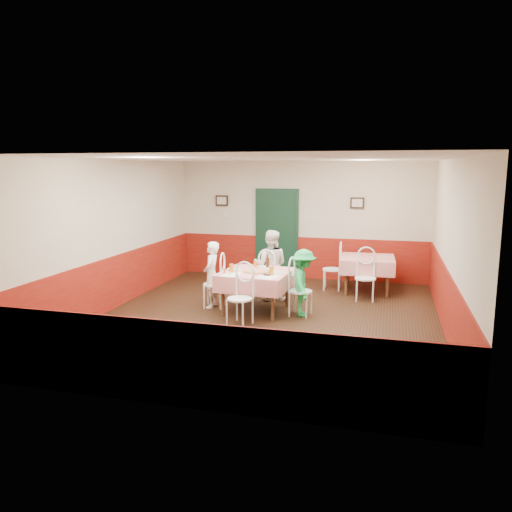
% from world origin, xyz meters
% --- Properties ---
extents(floor, '(7.00, 7.00, 0.00)m').
position_xyz_m(floor, '(0.00, 0.00, 0.00)').
color(floor, black).
rests_on(floor, ground).
extents(ceiling, '(7.00, 7.00, 0.00)m').
position_xyz_m(ceiling, '(0.00, 0.00, 2.80)').
color(ceiling, white).
rests_on(ceiling, back_wall).
extents(back_wall, '(6.00, 0.10, 2.80)m').
position_xyz_m(back_wall, '(0.00, 3.50, 1.40)').
color(back_wall, beige).
rests_on(back_wall, ground).
extents(front_wall, '(6.00, 0.10, 2.80)m').
position_xyz_m(front_wall, '(0.00, -3.50, 1.40)').
color(front_wall, beige).
rests_on(front_wall, ground).
extents(left_wall, '(0.10, 7.00, 2.80)m').
position_xyz_m(left_wall, '(-3.00, 0.00, 1.40)').
color(left_wall, beige).
rests_on(left_wall, ground).
extents(right_wall, '(0.10, 7.00, 2.80)m').
position_xyz_m(right_wall, '(3.00, 0.00, 1.40)').
color(right_wall, beige).
rests_on(right_wall, ground).
extents(wainscot_back, '(6.00, 0.03, 1.00)m').
position_xyz_m(wainscot_back, '(0.00, 3.48, 0.50)').
color(wainscot_back, maroon).
rests_on(wainscot_back, ground).
extents(wainscot_front, '(6.00, 0.03, 1.00)m').
position_xyz_m(wainscot_front, '(0.00, -3.48, 0.50)').
color(wainscot_front, maroon).
rests_on(wainscot_front, ground).
extents(wainscot_left, '(0.03, 7.00, 1.00)m').
position_xyz_m(wainscot_left, '(-2.98, 0.00, 0.50)').
color(wainscot_left, maroon).
rests_on(wainscot_left, ground).
extents(wainscot_right, '(0.03, 7.00, 1.00)m').
position_xyz_m(wainscot_right, '(2.98, 0.00, 0.50)').
color(wainscot_right, maroon).
rests_on(wainscot_right, ground).
extents(door, '(0.96, 0.06, 2.10)m').
position_xyz_m(door, '(-0.60, 3.45, 1.05)').
color(door, black).
rests_on(door, ground).
extents(picture_left, '(0.32, 0.03, 0.26)m').
position_xyz_m(picture_left, '(-2.00, 3.45, 1.85)').
color(picture_left, black).
rests_on(picture_left, back_wall).
extents(picture_right, '(0.32, 0.03, 0.26)m').
position_xyz_m(picture_right, '(1.30, 3.45, 1.85)').
color(picture_right, black).
rests_on(picture_right, back_wall).
extents(thermostat, '(0.10, 0.03, 0.10)m').
position_xyz_m(thermostat, '(-1.90, 3.45, 1.50)').
color(thermostat, white).
rests_on(thermostat, back_wall).
extents(main_table, '(1.30, 1.30, 0.77)m').
position_xyz_m(main_table, '(-0.31, 0.40, 0.38)').
color(main_table, red).
rests_on(main_table, ground).
extents(second_table, '(1.16, 1.16, 0.77)m').
position_xyz_m(second_table, '(1.62, 2.49, 0.38)').
color(second_table, red).
rests_on(second_table, ground).
extents(chair_left, '(0.46, 0.46, 0.90)m').
position_xyz_m(chair_left, '(-1.15, 0.47, 0.45)').
color(chair_left, white).
rests_on(chair_left, ground).
extents(chair_right, '(0.46, 0.46, 0.90)m').
position_xyz_m(chair_right, '(0.54, 0.34, 0.45)').
color(chair_right, white).
rests_on(chair_right, ground).
extents(chair_far, '(0.47, 0.47, 0.90)m').
position_xyz_m(chair_far, '(-0.25, 1.25, 0.45)').
color(chair_far, white).
rests_on(chair_far, ground).
extents(chair_near, '(0.52, 0.52, 0.90)m').
position_xyz_m(chair_near, '(-0.37, -0.44, 0.45)').
color(chair_near, white).
rests_on(chair_near, ground).
extents(chair_second_a, '(0.43, 0.43, 0.90)m').
position_xyz_m(chair_second_a, '(0.87, 2.49, 0.45)').
color(chair_second_a, white).
rests_on(chair_second_a, ground).
extents(chair_second_b, '(0.43, 0.43, 0.90)m').
position_xyz_m(chair_second_b, '(1.62, 1.74, 0.45)').
color(chair_second_b, white).
rests_on(chair_second_b, ground).
extents(pizza, '(0.47, 0.47, 0.03)m').
position_xyz_m(pizza, '(-0.28, 0.35, 0.77)').
color(pizza, '#B74723').
rests_on(pizza, main_table).
extents(plate_left, '(0.27, 0.27, 0.01)m').
position_xyz_m(plate_left, '(-0.73, 0.42, 0.77)').
color(plate_left, white).
rests_on(plate_left, main_table).
extents(plate_right, '(0.27, 0.27, 0.01)m').
position_xyz_m(plate_right, '(0.09, 0.38, 0.77)').
color(plate_right, white).
rests_on(plate_right, main_table).
extents(plate_far, '(0.27, 0.27, 0.01)m').
position_xyz_m(plate_far, '(-0.25, 0.80, 0.77)').
color(plate_far, white).
rests_on(plate_far, main_table).
extents(glass_a, '(0.09, 0.09, 0.16)m').
position_xyz_m(glass_a, '(-0.72, 0.21, 0.84)').
color(glass_a, '#BF7219').
rests_on(glass_a, main_table).
extents(glass_b, '(0.09, 0.09, 0.15)m').
position_xyz_m(glass_b, '(0.04, 0.17, 0.84)').
color(glass_b, '#BF7219').
rests_on(glass_b, main_table).
extents(glass_c, '(0.07, 0.07, 0.12)m').
position_xyz_m(glass_c, '(-0.43, 0.81, 0.82)').
color(glass_c, '#BF7219').
rests_on(glass_c, main_table).
extents(beer_bottle, '(0.07, 0.07, 0.24)m').
position_xyz_m(beer_bottle, '(-0.18, 0.79, 0.88)').
color(beer_bottle, '#381C0A').
rests_on(beer_bottle, main_table).
extents(shaker_a, '(0.04, 0.04, 0.09)m').
position_xyz_m(shaker_a, '(-0.75, 0.04, 0.81)').
color(shaker_a, silver).
rests_on(shaker_a, main_table).
extents(shaker_b, '(0.04, 0.04, 0.09)m').
position_xyz_m(shaker_b, '(-0.67, -0.04, 0.81)').
color(shaker_b, silver).
rests_on(shaker_b, main_table).
extents(shaker_c, '(0.04, 0.04, 0.09)m').
position_xyz_m(shaker_c, '(-0.82, 0.11, 0.81)').
color(shaker_c, '#B23319').
rests_on(shaker_c, main_table).
extents(menu_left, '(0.33, 0.42, 0.00)m').
position_xyz_m(menu_left, '(-0.66, 0.02, 0.76)').
color(menu_left, white).
rests_on(menu_left, main_table).
extents(menu_right, '(0.40, 0.47, 0.00)m').
position_xyz_m(menu_right, '(0.02, 0.01, 0.76)').
color(menu_right, white).
rests_on(menu_right, main_table).
extents(wallet, '(0.12, 0.10, 0.02)m').
position_xyz_m(wallet, '(-0.03, 0.11, 0.77)').
color(wallet, black).
rests_on(wallet, main_table).
extents(diner_left, '(0.34, 0.48, 1.27)m').
position_xyz_m(diner_left, '(-1.20, 0.47, 0.64)').
color(diner_left, gray).
rests_on(diner_left, ground).
extents(diner_far, '(0.73, 0.59, 1.42)m').
position_xyz_m(diner_far, '(-0.24, 1.30, 0.71)').
color(diner_far, gray).
rests_on(diner_far, ground).
extents(diner_right, '(0.59, 0.86, 1.22)m').
position_xyz_m(diner_right, '(0.59, 0.34, 0.61)').
color(diner_right, gray).
rests_on(diner_right, ground).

